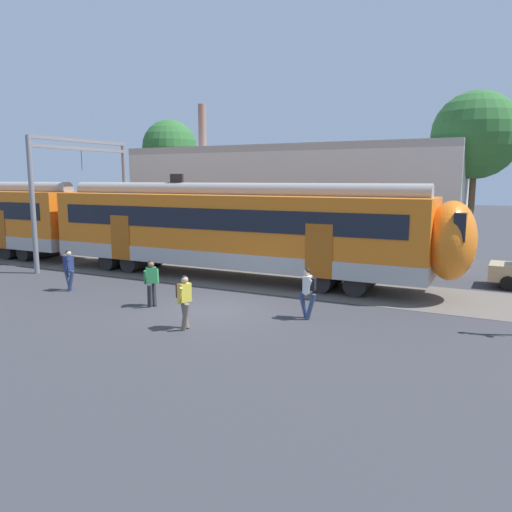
# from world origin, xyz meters

# --- Properties ---
(ground_plane) EXTENTS (160.00, 160.00, 0.00)m
(ground_plane) POSITION_xyz_m (0.00, 0.00, 0.00)
(ground_plane) COLOR #38383D
(track_bed) EXTENTS (80.00, 4.40, 0.01)m
(track_bed) POSITION_xyz_m (-13.46, 5.11, 0.01)
(track_bed) COLOR #605951
(track_bed) RESTS_ON ground
(commuter_train) EXTENTS (38.05, 3.07, 4.73)m
(commuter_train) POSITION_xyz_m (-10.97, 5.11, 2.25)
(commuter_train) COLOR #B2ADA8
(commuter_train) RESTS_ON ground
(pedestrian_navy) EXTENTS (0.67, 0.54, 1.67)m
(pedestrian_navy) POSITION_xyz_m (-6.82, -0.11, 0.96)
(pedestrian_navy) COLOR navy
(pedestrian_navy) RESTS_ON ground
(pedestrian_green) EXTENTS (0.50, 0.69, 1.67)m
(pedestrian_green) POSITION_xyz_m (-2.22, -0.64, 0.99)
(pedestrian_green) COLOR #28282D
(pedestrian_green) RESTS_ON ground
(pedestrian_yellow) EXTENTS (0.58, 0.64, 1.67)m
(pedestrian_yellow) POSITION_xyz_m (0.39, -2.36, 0.99)
(pedestrian_yellow) COLOR #6B6051
(pedestrian_yellow) RESTS_ON ground
(pedestrian_white) EXTENTS (0.67, 0.54, 1.67)m
(pedestrian_white) POSITION_xyz_m (3.30, 0.38, 0.99)
(pedestrian_white) COLOR navy
(pedestrian_white) RESTS_ON ground
(catenary_gantry) EXTENTS (0.24, 6.64, 6.53)m
(catenary_gantry) POSITION_xyz_m (-11.18, 5.11, 4.31)
(catenary_gantry) COLOR gray
(catenary_gantry) RESTS_ON ground
(background_building) EXTENTS (19.84, 5.00, 9.20)m
(background_building) POSITION_xyz_m (-3.06, 13.34, 3.21)
(background_building) COLOR beige
(background_building) RESTS_ON ground
(street_tree_right) EXTENTS (4.36, 4.36, 8.84)m
(street_tree_right) POSITION_xyz_m (7.18, 13.43, 6.63)
(street_tree_right) COLOR brown
(street_tree_right) RESTS_ON ground
(street_tree_left) EXTENTS (4.09, 4.09, 8.88)m
(street_tree_left) POSITION_xyz_m (-14.29, 16.98, 6.80)
(street_tree_left) COLOR brown
(street_tree_left) RESTS_ON ground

